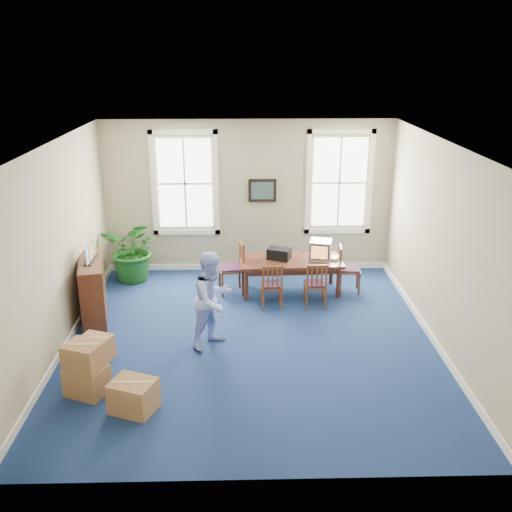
{
  "coord_description": "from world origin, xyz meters",
  "views": [
    {
      "loc": [
        -0.13,
        -8.35,
        4.51
      ],
      "look_at": [
        0.1,
        0.6,
        1.25
      ],
      "focal_mm": 40.0,
      "sensor_mm": 36.0,
      "label": 1
    }
  ],
  "objects_px": {
    "chair_near_left": "(272,285)",
    "cardboard_boxes": "(102,364)",
    "man": "(213,300)",
    "credenza": "(93,290)",
    "conference_table": "(290,276)",
    "crt_tv": "(321,250)",
    "potted_plant": "(134,249)"
  },
  "relations": [
    {
      "from": "crt_tv",
      "to": "chair_near_left",
      "type": "distance_m",
      "value": 1.29
    },
    {
      "from": "conference_table",
      "to": "credenza",
      "type": "relative_size",
      "value": 1.43
    },
    {
      "from": "man",
      "to": "potted_plant",
      "type": "xyz_separation_m",
      "value": [
        -1.73,
        2.79,
        -0.11
      ]
    },
    {
      "from": "conference_table",
      "to": "chair_near_left",
      "type": "relative_size",
      "value": 2.27
    },
    {
      "from": "man",
      "to": "credenza",
      "type": "distance_m",
      "value": 2.4
    },
    {
      "from": "conference_table",
      "to": "potted_plant",
      "type": "height_order",
      "value": "potted_plant"
    },
    {
      "from": "crt_tv",
      "to": "cardboard_boxes",
      "type": "height_order",
      "value": "crt_tv"
    },
    {
      "from": "man",
      "to": "potted_plant",
      "type": "height_order",
      "value": "man"
    },
    {
      "from": "man",
      "to": "cardboard_boxes",
      "type": "relative_size",
      "value": 1.12
    },
    {
      "from": "chair_near_left",
      "to": "credenza",
      "type": "relative_size",
      "value": 0.63
    },
    {
      "from": "crt_tv",
      "to": "credenza",
      "type": "height_order",
      "value": "credenza"
    },
    {
      "from": "credenza",
      "to": "potted_plant",
      "type": "xyz_separation_m",
      "value": [
        0.42,
        1.75,
        0.14
      ]
    },
    {
      "from": "man",
      "to": "potted_plant",
      "type": "distance_m",
      "value": 3.29
    },
    {
      "from": "crt_tv",
      "to": "chair_near_left",
      "type": "relative_size",
      "value": 0.52
    },
    {
      "from": "credenza",
      "to": "cardboard_boxes",
      "type": "height_order",
      "value": "credenza"
    },
    {
      "from": "crt_tv",
      "to": "cardboard_boxes",
      "type": "relative_size",
      "value": 0.31
    },
    {
      "from": "chair_near_left",
      "to": "cardboard_boxes",
      "type": "height_order",
      "value": "chair_near_left"
    },
    {
      "from": "crt_tv",
      "to": "man",
      "type": "height_order",
      "value": "man"
    },
    {
      "from": "conference_table",
      "to": "crt_tv",
      "type": "relative_size",
      "value": 4.4
    },
    {
      "from": "crt_tv",
      "to": "potted_plant",
      "type": "relative_size",
      "value": 0.33
    },
    {
      "from": "chair_near_left",
      "to": "credenza",
      "type": "bearing_deg",
      "value": 4.9
    },
    {
      "from": "cardboard_boxes",
      "to": "man",
      "type": "bearing_deg",
      "value": 40.15
    },
    {
      "from": "potted_plant",
      "to": "man",
      "type": "bearing_deg",
      "value": -58.19
    },
    {
      "from": "man",
      "to": "cardboard_boxes",
      "type": "height_order",
      "value": "man"
    },
    {
      "from": "man",
      "to": "credenza",
      "type": "xyz_separation_m",
      "value": [
        -2.15,
        1.04,
        -0.25
      ]
    },
    {
      "from": "man",
      "to": "chair_near_left",
      "type": "bearing_deg",
      "value": 6.84
    },
    {
      "from": "crt_tv",
      "to": "cardboard_boxes",
      "type": "xyz_separation_m",
      "value": [
        -3.48,
        -3.41,
        -0.45
      ]
    },
    {
      "from": "chair_near_left",
      "to": "man",
      "type": "height_order",
      "value": "man"
    },
    {
      "from": "crt_tv",
      "to": "chair_near_left",
      "type": "height_order",
      "value": "crt_tv"
    },
    {
      "from": "conference_table",
      "to": "crt_tv",
      "type": "bearing_deg",
      "value": 1.9
    },
    {
      "from": "conference_table",
      "to": "credenza",
      "type": "xyz_separation_m",
      "value": [
        -3.56,
        -1.07,
        0.2
      ]
    },
    {
      "from": "chair_near_left",
      "to": "man",
      "type": "relative_size",
      "value": 0.55
    }
  ]
}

